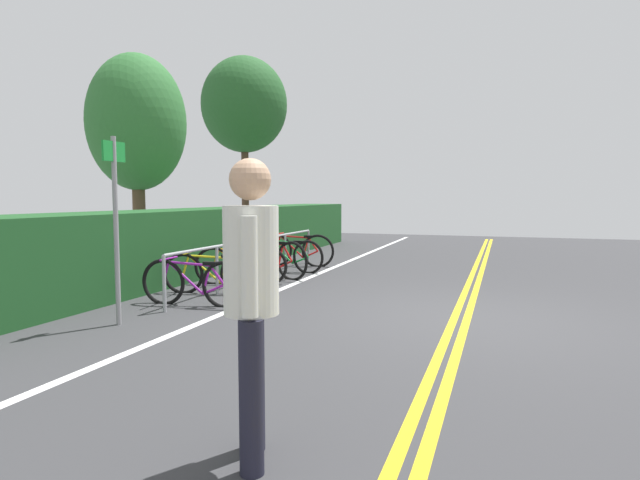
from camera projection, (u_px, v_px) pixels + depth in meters
name	position (u px, v px, depth m)	size (l,w,h in m)	color
ground_plane	(461.00, 320.00, 6.83)	(29.83, 13.00, 0.05)	#353538
centre_line_yellow_inner	(467.00, 319.00, 6.80)	(26.85, 0.10, 0.00)	gold
centre_line_yellow_outer	(454.00, 318.00, 6.85)	(26.85, 0.10, 0.00)	gold
bike_lane_stripe_white	(248.00, 303.00, 7.82)	(26.85, 0.12, 0.00)	white
bike_rack	(256.00, 249.00, 9.80)	(5.66, 0.05, 0.79)	#9EA0A5
bicycle_0	(194.00, 283.00, 7.62)	(0.46, 1.66, 0.71)	black
bicycle_1	(212.00, 273.00, 8.57)	(0.54, 1.60, 0.70)	black
bicycle_2	(241.00, 266.00, 9.47)	(0.62, 1.62, 0.72)	black
bicycle_3	(273.00, 259.00, 10.27)	(0.63, 1.67, 0.78)	black
bicycle_4	(286.00, 255.00, 11.10)	(0.46, 1.76, 0.73)	black
bicycle_5	(297.00, 250.00, 11.97)	(0.46, 1.73, 0.77)	black
pedestrian	(251.00, 288.00, 3.06)	(0.46, 0.32, 1.78)	#1E1E2D
sign_post_near	(116.00, 213.00, 6.39)	(0.36, 0.06, 2.28)	gray
hedge_backdrop	(216.00, 238.00, 11.77)	(14.61, 1.39, 1.31)	#1C4C21
tree_mid	(137.00, 124.00, 11.63)	(2.14, 2.14, 4.67)	brown
tree_far_right	(244.00, 105.00, 16.28)	(2.63, 2.63, 5.84)	#473323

